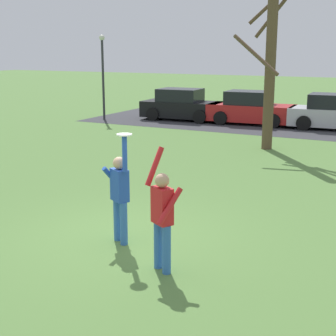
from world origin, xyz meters
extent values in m
plane|color=#567F3D|center=(0.00, 0.00, 0.00)|extent=(120.00, 120.00, 0.00)
cylinder|color=#3366B7|center=(-0.03, -0.17, 0.41)|extent=(0.14, 0.14, 0.82)
cylinder|color=#3366B7|center=(0.19, -0.30, 0.41)|extent=(0.14, 0.14, 0.82)
cube|color=#234CB2|center=(0.08, -0.23, 1.12)|extent=(0.42, 0.37, 0.60)
sphere|color=tan|center=(0.08, -0.23, 1.53)|extent=(0.23, 0.23, 0.23)
cylinder|color=#234CB2|center=(-0.12, -0.12, 1.17)|extent=(0.29, 0.45, 0.59)
cylinder|color=#234CB2|center=(0.27, -0.35, 1.75)|extent=(0.09, 0.09, 0.66)
cylinder|color=#3366B7|center=(1.46, -1.04, 0.41)|extent=(0.14, 0.14, 0.82)
cylinder|color=#3366B7|center=(1.24, -0.91, 0.41)|extent=(0.14, 0.14, 0.82)
cube|color=red|center=(1.35, -0.97, 1.12)|extent=(0.42, 0.37, 0.60)
sphere|color=tan|center=(1.35, -0.97, 1.53)|extent=(0.23, 0.23, 0.23)
cylinder|color=red|center=(1.54, -1.09, 1.17)|extent=(0.29, 0.45, 0.59)
cylinder|color=red|center=(1.16, -0.86, 1.72)|extent=(0.23, 0.33, 0.65)
cylinder|color=white|center=(0.27, -0.35, 2.09)|extent=(0.28, 0.28, 0.02)
cube|color=black|center=(-6.11, 15.50, 0.55)|extent=(4.19, 2.03, 0.80)
cube|color=black|center=(-6.25, 15.50, 1.27)|extent=(2.19, 1.75, 0.64)
cylinder|color=black|center=(-4.89, 16.48, 0.33)|extent=(0.67, 0.26, 0.66)
cylinder|color=black|center=(-4.79, 14.67, 0.33)|extent=(0.67, 0.26, 0.66)
cylinder|color=black|center=(-7.42, 16.34, 0.33)|extent=(0.67, 0.26, 0.66)
cylinder|color=black|center=(-7.32, 14.52, 0.33)|extent=(0.67, 0.26, 0.66)
cube|color=red|center=(-2.50, 15.70, 0.55)|extent=(4.19, 2.03, 0.80)
cube|color=black|center=(-2.65, 15.69, 1.27)|extent=(2.19, 1.75, 0.64)
cylinder|color=black|center=(-1.28, 16.68, 0.33)|extent=(0.67, 0.26, 0.66)
cylinder|color=black|center=(-1.18, 14.86, 0.33)|extent=(0.67, 0.26, 0.66)
cylinder|color=black|center=(-3.82, 16.54, 0.33)|extent=(0.67, 0.26, 0.66)
cylinder|color=black|center=(-3.71, 14.72, 0.33)|extent=(0.67, 0.26, 0.66)
cube|color=#BCBCC1|center=(1.44, 15.82, 0.55)|extent=(4.19, 2.03, 0.80)
cube|color=black|center=(1.29, 15.81, 1.27)|extent=(2.19, 1.75, 0.64)
cylinder|color=black|center=(0.12, 16.66, 0.33)|extent=(0.67, 0.26, 0.66)
cylinder|color=black|center=(0.22, 14.84, 0.33)|extent=(0.67, 0.26, 0.66)
cube|color=#38383D|center=(-0.63, 15.76, 0.00)|extent=(20.21, 6.40, 0.01)
cylinder|color=brown|center=(-0.05, 9.92, 3.03)|extent=(0.37, 0.37, 6.05)
cylinder|color=brown|center=(-0.33, 9.06, 3.37)|extent=(1.84, 0.72, 1.39)
cylinder|color=brown|center=(-0.16, 10.55, 4.80)|extent=(1.38, 0.36, 1.74)
cylinder|color=brown|center=(-0.29, 10.67, 5.19)|extent=(1.61, 0.64, 1.56)
cylinder|color=#2D2D33|center=(-9.78, 13.76, 2.00)|extent=(0.12, 0.12, 4.00)
sphere|color=silver|center=(-9.78, 13.76, 4.12)|extent=(0.28, 0.28, 0.28)
cone|color=orange|center=(0.30, 1.19, 0.16)|extent=(0.26, 0.26, 0.32)
camera|label=1|loc=(4.90, -7.72, 3.55)|focal=53.40mm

